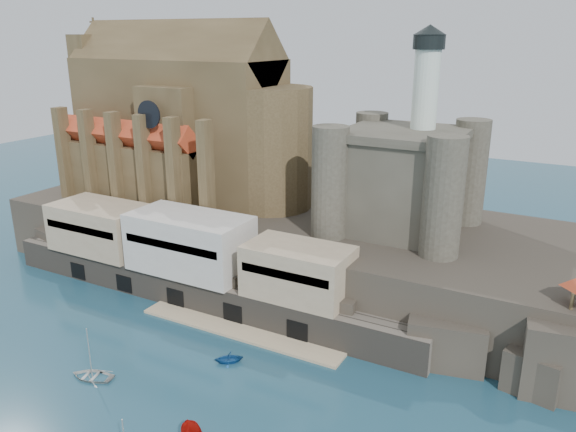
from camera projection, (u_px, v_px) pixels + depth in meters
The scene contains 7 objects.
ground at pixel (133, 401), 61.01m from camera, with size 300.00×300.00×0.00m, color #183E51.
promontory at pixel (299, 245), 92.45m from camera, with size 100.00×36.00×10.00m.
quay at pixel (188, 261), 83.05m from camera, with size 70.00×12.00×13.05m.
church at pixel (187, 128), 100.14m from camera, with size 47.00×25.93×30.51m.
castle_keep at pixel (403, 175), 82.33m from camera, with size 21.20×21.20×29.30m.
boat_6 at pixel (92, 377), 65.16m from camera, with size 3.66×1.06×5.12m, color beige.
boat_7 at pixel (229, 362), 68.21m from camera, with size 3.00×1.83×3.47m, color #184F92.
Camera 1 is at (39.72, -37.38, 37.95)m, focal length 35.00 mm.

